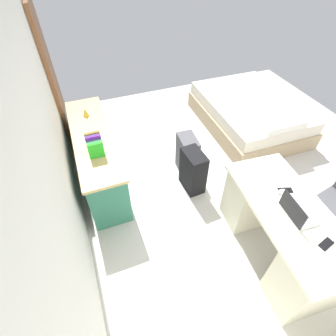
{
  "coord_description": "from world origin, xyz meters",
  "views": [
    {
      "loc": [
        -2.07,
        1.66,
        2.7
      ],
      "look_at": [
        -0.09,
        0.91,
        0.6
      ],
      "focal_mm": 27.91,
      "sensor_mm": 36.0,
      "label": 1
    }
  ],
  "objects": [
    {
      "name": "door_wooden",
      "position": [
        1.67,
        1.93,
        1.02
      ],
      "size": [
        0.88,
        0.05,
        2.04
      ],
      "primitive_type": "cube",
      "color": "brown",
      "rests_on": "ground_plane"
    },
    {
      "name": "credenza",
      "position": [
        0.65,
        1.63,
        0.37
      ],
      "size": [
        1.8,
        0.48,
        0.73
      ],
      "color": "#2D7056",
      "rests_on": "ground_plane"
    },
    {
      "name": "ground_plane",
      "position": [
        0.0,
        0.0,
        0.0
      ],
      "size": [
        5.44,
        5.44,
        0.0
      ],
      "primitive_type": "plane",
      "color": "beige"
    },
    {
      "name": "cell_phone_by_mouse",
      "position": [
        -0.94,
        0.01,
        0.76
      ],
      "size": [
        0.11,
        0.15,
        0.01
      ],
      "primitive_type": "cube",
      "rotation": [
        0.0,
        0.0,
        -0.33
      ],
      "color": "black",
      "rests_on": "desk"
    },
    {
      "name": "book_row",
      "position": [
        0.31,
        1.63,
        0.84
      ],
      "size": [
        0.2,
        0.17,
        0.23
      ],
      "color": "green",
      "rests_on": "credenza"
    },
    {
      "name": "bed",
      "position": [
        0.98,
        -0.97,
        0.24
      ],
      "size": [
        1.93,
        1.44,
        0.58
      ],
      "color": "tan",
      "rests_on": "ground_plane"
    },
    {
      "name": "cell_phone_near_laptop",
      "position": [
        -1.53,
        0.07,
        0.76
      ],
      "size": [
        0.1,
        0.15,
        0.01
      ],
      "primitive_type": "cube",
      "rotation": [
        0.0,
        0.0,
        0.24
      ],
      "color": "black",
      "rests_on": "desk"
    },
    {
      "name": "desk",
      "position": [
        -1.15,
        0.11,
        0.39
      ],
      "size": [
        1.49,
        0.78,
        0.76
      ],
      "color": "beige",
      "rests_on": "ground_plane"
    },
    {
      "name": "wall_back",
      "position": [
        0.0,
        2.01,
        1.4
      ],
      "size": [
        4.44,
        0.1,
        2.81
      ],
      "primitive_type": "cube",
      "color": "silver",
      "rests_on": "ground_plane"
    },
    {
      "name": "computer_mouse",
      "position": [
        -0.95,
        0.06,
        0.77
      ],
      "size": [
        0.07,
        0.1,
        0.03
      ],
      "primitive_type": "ellipsoid",
      "rotation": [
        0.0,
        0.0,
        -0.08
      ],
      "color": "white",
      "rests_on": "desk"
    },
    {
      "name": "suitcase_black",
      "position": [
        0.03,
        0.52,
        0.3
      ],
      "size": [
        0.37,
        0.24,
        0.59
      ],
      "primitive_type": "cube",
      "rotation": [
        0.0,
        0.0,
        0.06
      ],
      "color": "black",
      "rests_on": "ground_plane"
    },
    {
      "name": "suitcase_spare_grey",
      "position": [
        0.34,
        0.46,
        0.29
      ],
      "size": [
        0.37,
        0.25,
        0.58
      ],
      "primitive_type": "cube",
      "rotation": [
        0.0,
        0.0,
        -0.07
      ],
      "color": "#4C4C51",
      "rests_on": "ground_plane"
    },
    {
      "name": "laptop",
      "position": [
        -1.2,
        0.12,
        0.8
      ],
      "size": [
        0.33,
        0.25,
        0.21
      ],
      "color": "#B7B7BC",
      "rests_on": "desk"
    },
    {
      "name": "figurine_small",
      "position": [
        1.1,
        1.63,
        0.79
      ],
      "size": [
        0.08,
        0.08,
        0.11
      ],
      "primitive_type": "cone",
      "color": "gold",
      "rests_on": "credenza"
    }
  ]
}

